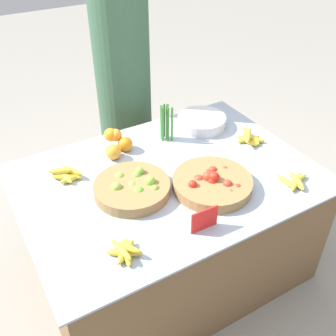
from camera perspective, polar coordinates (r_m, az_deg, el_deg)
ground_plane at (r=2.43m, az=0.00°, el=-13.90°), size 12.00×12.00×0.00m
market_table at (r=2.18m, az=0.00°, el=-8.22°), size 1.45×1.05×0.68m
lime_bowl at (r=1.85m, az=-5.23°, el=-2.83°), size 0.36×0.36×0.09m
tomato_basket at (r=1.88m, az=6.46°, el=-2.15°), size 0.38×0.38×0.10m
orange_pile at (r=2.11m, az=-7.54°, el=3.48°), size 0.17×0.17×0.12m
metal_bowl at (r=2.35m, az=4.91°, el=6.74°), size 0.29×0.29×0.06m
price_sign at (r=1.65m, az=5.31°, el=-7.45°), size 0.13×0.01×0.11m
veg_bundle at (r=2.19m, az=-0.30°, el=6.60°), size 0.06×0.07×0.21m
banana_bunch_front_center at (r=2.00m, az=17.93°, el=-1.81°), size 0.16×0.16×0.04m
banana_bunch_front_right at (r=2.25m, az=11.71°, el=4.32°), size 0.15×0.17×0.06m
banana_bunch_middle_right at (r=1.58m, az=-6.24°, el=-11.91°), size 0.14×0.15×0.05m
banana_bunch_back_center at (r=1.99m, az=-14.56°, el=-0.92°), size 0.16×0.15×0.06m
vendor_person at (r=2.63m, az=-6.41°, el=11.11°), size 0.35×0.35×1.63m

